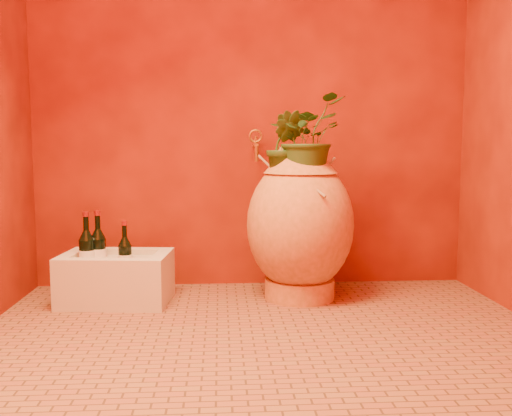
{
  "coord_description": "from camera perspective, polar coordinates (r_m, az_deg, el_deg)",
  "views": [
    {
      "loc": [
        -0.19,
        -2.32,
        0.81
      ],
      "look_at": [
        -0.02,
        0.35,
        0.52
      ],
      "focal_mm": 40.0,
      "sensor_mm": 36.0,
      "label": 1
    }
  ],
  "objects": [
    {
      "name": "wall_tap",
      "position": [
        3.24,
        -0.02,
        6.43
      ],
      "size": [
        0.08,
        0.17,
        0.18
      ],
      "color": "#AF8628",
      "rests_on": "wall_back"
    },
    {
      "name": "wine_bottle_b",
      "position": [
        3.12,
        -15.48,
        -4.22
      ],
      "size": [
        0.08,
        0.08,
        0.34
      ],
      "color": "black",
      "rests_on": "stone_basin"
    },
    {
      "name": "amphora",
      "position": [
        3.03,
        4.43,
        -1.59
      ],
      "size": [
        0.59,
        0.59,
        0.81
      ],
      "rotation": [
        0.0,
        0.0,
        -0.04
      ],
      "color": "#D27B3B",
      "rests_on": "floor"
    },
    {
      "name": "plant_main",
      "position": [
        2.98,
        5.07,
        7.06
      ],
      "size": [
        0.51,
        0.52,
        0.44
      ],
      "primitive_type": "imported",
      "rotation": [
        0.0,
        0.0,
        0.86
      ],
      "color": "#264719",
      "rests_on": "amphora"
    },
    {
      "name": "floor",
      "position": [
        2.47,
        0.94,
        -13.03
      ],
      "size": [
        2.5,
        2.5,
        0.0
      ],
      "primitive_type": "plane",
      "color": "brown",
      "rests_on": "ground"
    },
    {
      "name": "stone_basin",
      "position": [
        3.08,
        -13.8,
        -6.92
      ],
      "size": [
        0.58,
        0.42,
        0.26
      ],
      "rotation": [
        0.0,
        0.0,
        -0.1
      ],
      "color": "beige",
      "rests_on": "floor"
    },
    {
      "name": "plant_side",
      "position": [
        2.96,
        2.93,
        6.22
      ],
      "size": [
        0.24,
        0.21,
        0.36
      ],
      "primitive_type": "imported",
      "rotation": [
        0.0,
        0.0,
        -0.31
      ],
      "color": "#264719",
      "rests_on": "amphora"
    },
    {
      "name": "wine_bottle_c",
      "position": [
        3.02,
        -12.96,
        -4.81
      ],
      "size": [
        0.07,
        0.07,
        0.29
      ],
      "color": "black",
      "rests_on": "stone_basin"
    },
    {
      "name": "wine_bottle_a",
      "position": [
        3.09,
        -16.55,
        -4.34
      ],
      "size": [
        0.08,
        0.08,
        0.34
      ],
      "color": "black",
      "rests_on": "stone_basin"
    },
    {
      "name": "wall_back",
      "position": [
        3.36,
        -0.41,
        13.69
      ],
      "size": [
        2.5,
        0.02,
        2.5
      ],
      "primitive_type": "cube",
      "color": "#5B1005",
      "rests_on": "ground"
    }
  ]
}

